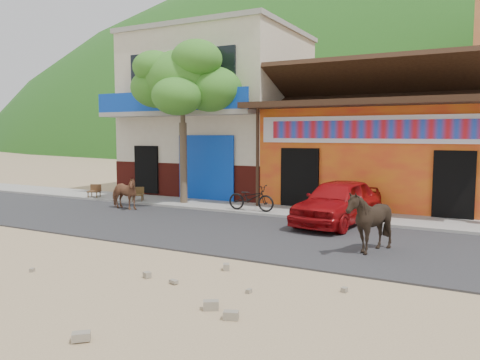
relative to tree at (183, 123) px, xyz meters
The scene contains 13 objects.
ground 8.03m from the tree, 51.58° to the right, with size 120.00×120.00×0.00m, color #9E825B.
road 6.45m from the tree, 35.66° to the right, with size 60.00×5.00×0.04m, color #28282B.
sidewalk 5.53m from the tree, ahead, with size 60.00×2.00×0.12m, color gray.
dance_club 7.93m from the tree, 32.47° to the left, with size 8.00×6.00×3.60m, color orange.
cafe_building 4.31m from the tree, 102.09° to the left, with size 7.00×6.00×7.00m, color beige.
hillside 64.97m from the tree, 85.90° to the left, with size 100.00×40.00×24.00m, color #194C14.
tree is the anchor object (origin of this frame).
cow_tan 3.39m from the tree, 123.73° to the right, with size 0.62×1.36×1.15m, color brown.
cow_dark 9.08m from the tree, 26.99° to the right, with size 1.15×1.29×1.42m, color black.
red_car 6.75m from the tree, ahead, with size 1.58×3.93×1.34m, color #9D0B0E.
scooter 4.05m from the tree, ahead, with size 0.58×1.66×0.87m, color black.
cafe_chair_left 4.84m from the tree, behind, with size 0.45×0.45×0.96m, color #482D18, non-canonical shape.
cafe_chair_right 3.13m from the tree, 164.58° to the right, with size 0.46×0.46×0.98m, color #52371B, non-canonical shape.
Camera 1 is at (5.49, -8.65, 2.71)m, focal length 35.00 mm.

